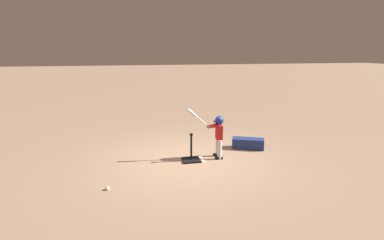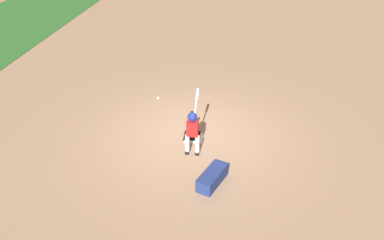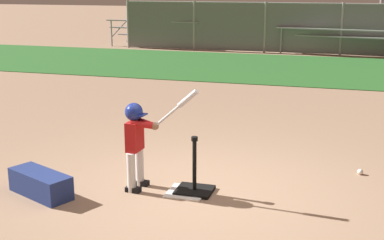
% 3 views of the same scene
% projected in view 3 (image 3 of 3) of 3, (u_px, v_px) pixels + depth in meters
% --- Properties ---
extents(ground_plane, '(90.00, 90.00, 0.00)m').
position_uv_depth(ground_plane, '(202.00, 194.00, 6.27)').
color(ground_plane, '#93755B').
extents(grass_outfield_strip, '(56.00, 5.45, 0.02)m').
position_uv_depth(grass_outfield_strip, '(291.00, 68.00, 15.23)').
color(grass_outfield_strip, '#286026').
rests_on(grass_outfield_strip, ground_plane).
extents(backstop_fence, '(12.83, 0.08, 1.74)m').
position_uv_depth(backstop_fence, '(303.00, 27.00, 18.06)').
color(backstop_fence, '#9E9EA3').
rests_on(backstop_fence, ground_plane).
extents(home_plate, '(0.44, 0.44, 0.02)m').
position_uv_depth(home_plate, '(186.00, 192.00, 6.30)').
color(home_plate, white).
rests_on(home_plate, ground_plane).
extents(batting_tee, '(0.43, 0.38, 0.68)m').
position_uv_depth(batting_tee, '(194.00, 185.00, 6.30)').
color(batting_tee, black).
rests_on(batting_tee, ground_plane).
extents(batter_child, '(0.91, 0.34, 1.27)m').
position_uv_depth(batter_child, '(137.00, 135.00, 6.26)').
color(batter_child, silver).
rests_on(batter_child, ground_plane).
extents(baseball, '(0.07, 0.07, 0.07)m').
position_uv_depth(baseball, '(360.00, 172.00, 6.89)').
color(baseball, white).
rests_on(baseball, ground_plane).
extents(bleachers_left_center, '(3.79, 2.11, 1.03)m').
position_uv_depth(bleachers_left_center, '(161.00, 33.00, 20.53)').
color(bleachers_left_center, '#93969E').
rests_on(bleachers_left_center, ground_plane).
extents(bleachers_far_right, '(4.03, 2.36, 0.92)m').
position_uv_depth(bleachers_far_right, '(337.00, 40.00, 18.33)').
color(bleachers_far_right, '#93969E').
rests_on(bleachers_far_right, ground_plane).
extents(equipment_bag, '(0.90, 0.64, 0.28)m').
position_uv_depth(equipment_bag, '(41.00, 184.00, 6.21)').
color(equipment_bag, navy).
rests_on(equipment_bag, ground_plane).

